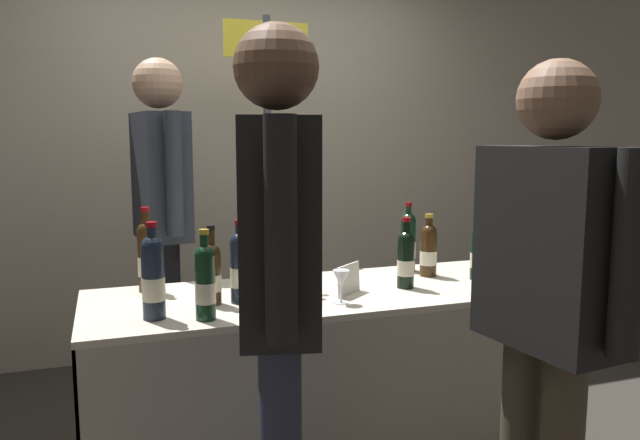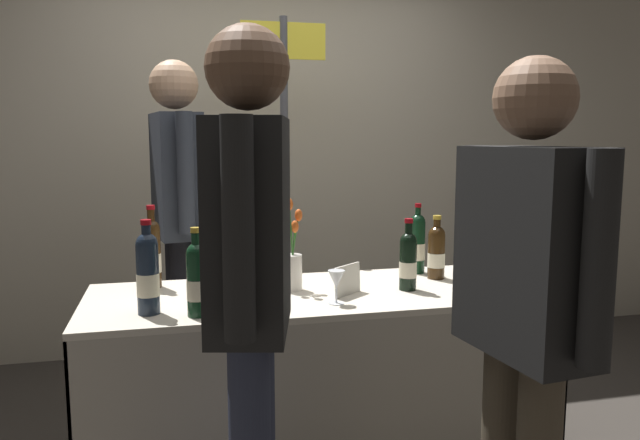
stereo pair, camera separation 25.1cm
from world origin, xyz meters
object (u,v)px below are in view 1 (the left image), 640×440
object	(u,v)px
flower_vase	(291,264)
booth_signpost	(268,163)
wine_glass_near_vendor	(341,280)
display_bottle_0	(408,241)
vendor_presenter	(162,202)
taster_foreground_right	(278,271)
tasting_table	(320,345)
featured_wine_bottle	(212,273)

from	to	relation	value
flower_vase	booth_signpost	size ratio (longest dim) A/B	0.19
wine_glass_near_vendor	booth_signpost	bearing A→B (deg)	89.85
display_bottle_0	flower_vase	world-z (taller)	flower_vase
flower_vase	vendor_presenter	bearing A→B (deg)	121.20
flower_vase	taster_foreground_right	size ratio (longest dim) A/B	0.23
tasting_table	booth_signpost	distance (m)	1.17
flower_vase	booth_signpost	bearing A→B (deg)	81.44
wine_glass_near_vendor	featured_wine_bottle	bearing A→B (deg)	162.58
display_bottle_0	taster_foreground_right	xyz separation A→B (m)	(-0.90, -0.95, 0.12)
flower_vase	taster_foreground_right	bearing A→B (deg)	-109.08
booth_signpost	flower_vase	bearing A→B (deg)	-98.56
wine_glass_near_vendor	booth_signpost	xyz separation A→B (m)	(0.00, 1.12, 0.40)
featured_wine_bottle	display_bottle_0	world-z (taller)	display_bottle_0
tasting_table	wine_glass_near_vendor	bearing A→B (deg)	-85.32
display_bottle_0	booth_signpost	world-z (taller)	booth_signpost
display_bottle_0	taster_foreground_right	size ratio (longest dim) A/B	0.19
display_bottle_0	flower_vase	xyz separation A→B (m)	(-0.64, -0.18, -0.03)
vendor_presenter	taster_foreground_right	bearing A→B (deg)	-2.40
featured_wine_bottle	vendor_presenter	size ratio (longest dim) A/B	0.17
wine_glass_near_vendor	taster_foreground_right	bearing A→B (deg)	-127.36
tasting_table	booth_signpost	size ratio (longest dim) A/B	0.93
flower_vase	booth_signpost	world-z (taller)	booth_signpost
featured_wine_bottle	flower_vase	size ratio (longest dim) A/B	0.79
tasting_table	featured_wine_bottle	size ratio (longest dim) A/B	6.18
featured_wine_bottle	display_bottle_0	size ratio (longest dim) A/B	0.93
featured_wine_bottle	wine_glass_near_vendor	distance (m)	0.50
tasting_table	flower_vase	distance (m)	0.37
tasting_table	wine_glass_near_vendor	size ratio (longest dim) A/B	14.54
tasting_table	taster_foreground_right	size ratio (longest dim) A/B	1.11
flower_vase	tasting_table	bearing A→B (deg)	-24.13
flower_vase	display_bottle_0	bearing A→B (deg)	16.09
featured_wine_bottle	flower_vase	distance (m)	0.36
tasting_table	featured_wine_bottle	bearing A→B (deg)	-173.48
display_bottle_0	vendor_presenter	distance (m)	1.24
tasting_table	flower_vase	size ratio (longest dim) A/B	4.87
wine_glass_near_vendor	vendor_presenter	bearing A→B (deg)	120.19
display_bottle_0	wine_glass_near_vendor	world-z (taller)	display_bottle_0
featured_wine_bottle	booth_signpost	xyz separation A→B (m)	(0.48, 0.97, 0.37)
vendor_presenter	booth_signpost	size ratio (longest dim) A/B	0.87
tasting_table	flower_vase	bearing A→B (deg)	155.87
tasting_table	featured_wine_bottle	world-z (taller)	featured_wine_bottle
booth_signpost	featured_wine_bottle	bearing A→B (deg)	-116.08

